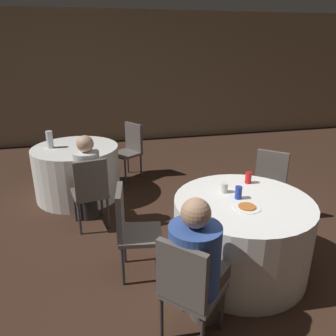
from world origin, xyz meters
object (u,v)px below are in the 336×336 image
at_px(table_near, 241,235).
at_px(person_white_shirt, 87,180).
at_px(pizza_plate_near, 247,207).
at_px(person_blue_shirt, 198,265).
at_px(chair_far_northeast, 130,146).
at_px(chair_near_west, 130,225).
at_px(table_far, 77,172).
at_px(chair_near_southwest, 187,285).
at_px(bottle_far, 50,139).
at_px(chair_near_northeast, 269,182).
at_px(soda_can_red, 248,178).
at_px(soda_can_blue, 238,193).
at_px(chair_far_south, 90,188).

distance_m(table_near, person_white_shirt, 1.93).
bearing_deg(pizza_plate_near, person_blue_shirt, -141.16).
bearing_deg(person_white_shirt, chair_far_northeast, 53.05).
relative_size(chair_near_west, chair_far_northeast, 1.00).
relative_size(table_far, person_blue_shirt, 1.03).
relative_size(table_near, chair_near_west, 1.45).
bearing_deg(table_near, chair_near_southwest, -135.81).
bearing_deg(table_far, bottle_far, 172.29).
bearing_deg(chair_near_northeast, chair_near_southwest, 88.33).
distance_m(chair_far_northeast, person_white_shirt, 1.56).
relative_size(chair_far_northeast, bottle_far, 3.77).
xyz_separation_m(person_white_shirt, person_blue_shirt, (0.79, -1.91, 0.04)).
bearing_deg(soda_can_red, chair_near_west, -170.72).
height_order(table_far, bottle_far, bottle_far).
xyz_separation_m(table_near, soda_can_blue, (-0.04, 0.05, 0.44)).
bearing_deg(bottle_far, soda_can_blue, -47.97).
relative_size(table_near, chair_near_southwest, 1.45).
height_order(table_far, person_white_shirt, person_white_shirt).
bearing_deg(chair_near_northeast, chair_far_northeast, -9.41).
relative_size(chair_near_west, soda_can_blue, 7.46).
bearing_deg(person_blue_shirt, chair_near_southwest, -90.00).
bearing_deg(soda_can_red, chair_far_south, 155.79).
distance_m(table_far, bottle_far, 0.60).
distance_m(chair_near_west, bottle_far, 2.20).
height_order(chair_near_southwest, pizza_plate_near, chair_near_southwest).
height_order(chair_far_northeast, pizza_plate_near, chair_far_northeast).
relative_size(chair_near_northeast, person_blue_shirt, 0.77).
height_order(chair_near_west, chair_far_south, same).
bearing_deg(chair_near_west, table_far, -155.88).
relative_size(chair_near_west, soda_can_red, 7.46).
xyz_separation_m(table_near, chair_near_southwest, (-0.77, -0.75, 0.17)).
bearing_deg(table_far, chair_near_southwest, -73.72).
xyz_separation_m(chair_near_west, bottle_far, (-0.87, 1.99, 0.33)).
xyz_separation_m(table_far, person_white_shirt, (0.16, -0.83, 0.20)).
distance_m(chair_near_west, person_white_shirt, 1.17).
height_order(table_near, person_blue_shirt, person_blue_shirt).
distance_m(chair_near_northeast, soda_can_red, 0.71).
bearing_deg(person_blue_shirt, chair_near_northeast, 91.80).
bearing_deg(table_near, soda_can_red, 59.33).
height_order(table_near, bottle_far, bottle_far).
bearing_deg(soda_can_blue, chair_far_northeast, 105.25).
bearing_deg(pizza_plate_near, table_far, 124.80).
distance_m(chair_near_west, soda_can_blue, 1.06).
bearing_deg(soda_can_red, soda_can_blue, -128.94).
distance_m(chair_far_south, soda_can_blue, 1.75).
xyz_separation_m(chair_near_west, chair_far_northeast, (0.31, 2.51, 0.00)).
xyz_separation_m(chair_near_northeast, soda_can_blue, (-0.76, -0.74, 0.27)).
xyz_separation_m(person_blue_shirt, soda_can_blue, (0.62, 0.69, 0.21)).
bearing_deg(soda_can_red, chair_near_southwest, -131.50).
height_order(table_far, soda_can_red, soda_can_red).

